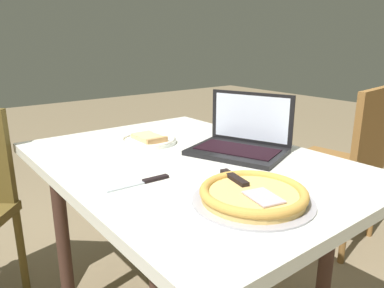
{
  "coord_description": "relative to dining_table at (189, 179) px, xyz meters",
  "views": [
    {
      "loc": [
        1.02,
        -0.78,
        1.16
      ],
      "look_at": [
        -0.03,
        0.04,
        0.78
      ],
      "focal_mm": 34.14,
      "sensor_mm": 36.0,
      "label": 1
    }
  ],
  "objects": [
    {
      "name": "pizza_tray",
      "position": [
        0.4,
        -0.09,
        0.1
      ],
      "size": [
        0.33,
        0.33,
        0.04
      ],
      "color": "#A09EA7",
      "rests_on": "dining_table"
    },
    {
      "name": "table_knife",
      "position": [
        0.1,
        -0.25,
        0.08
      ],
      "size": [
        0.03,
        0.21,
        0.01
      ],
      "color": "silver",
      "rests_on": "dining_table"
    },
    {
      "name": "chair_far",
      "position": [
        0.01,
        1.1,
        -0.13
      ],
      "size": [
        0.49,
        0.49,
        0.92
      ],
      "color": "brown",
      "rests_on": "ground_plane"
    },
    {
      "name": "dining_table",
      "position": [
        0.0,
        0.0,
        0.0
      ],
      "size": [
        1.27,
        0.92,
        0.73
      ],
      "color": "silver",
      "rests_on": "ground_plane"
    },
    {
      "name": "pizza_plate",
      "position": [
        -0.28,
        0.0,
        0.09
      ],
      "size": [
        0.24,
        0.24,
        0.04
      ],
      "color": "white",
      "rests_on": "dining_table"
    },
    {
      "name": "laptop",
      "position": [
        0.05,
        0.22,
        0.12
      ],
      "size": [
        0.42,
        0.36,
        0.22
      ],
      "color": "black",
      "rests_on": "dining_table"
    }
  ]
}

